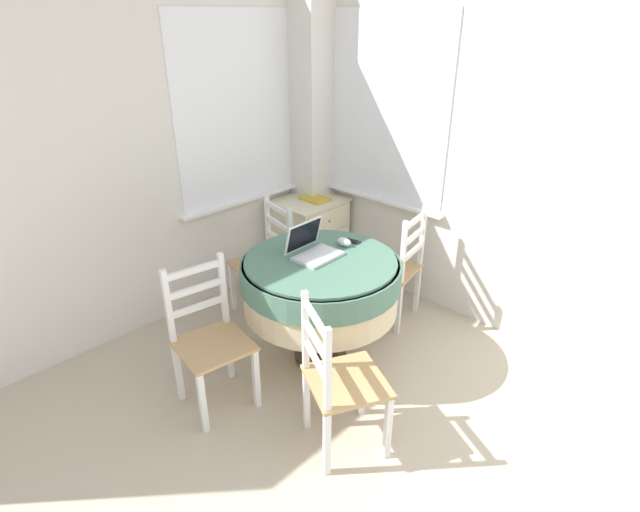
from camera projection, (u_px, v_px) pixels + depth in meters
corner_room_shell at (351, 165)px, 3.20m from camera, size 4.18×5.00×2.55m
round_dining_table at (321, 282)px, 3.20m from camera, size 1.02×1.02×0.76m
laptop at (313, 249)px, 3.16m from camera, size 0.31×0.26×0.21m
computer_mouse at (344, 242)px, 3.30m from camera, size 0.07×0.10×0.05m
cell_phone at (352, 241)px, 3.37m from camera, size 0.07×0.12×0.01m
dining_chair_near_back_window at (266, 262)px, 3.84m from camera, size 0.47×0.47×0.90m
dining_chair_near_right_window at (395, 268)px, 3.74m from camera, size 0.46×0.46×0.90m
dining_chair_camera_near at (339, 381)px, 2.59m from camera, size 0.53×0.53×0.90m
dining_chair_left_flank at (210, 340)px, 2.92m from camera, size 0.45×0.45×0.90m
corner_cabinet at (309, 237)px, 4.48m from camera, size 0.58×0.50×0.70m
book_on_cabinet at (315, 199)px, 4.32m from camera, size 0.18×0.25×0.02m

